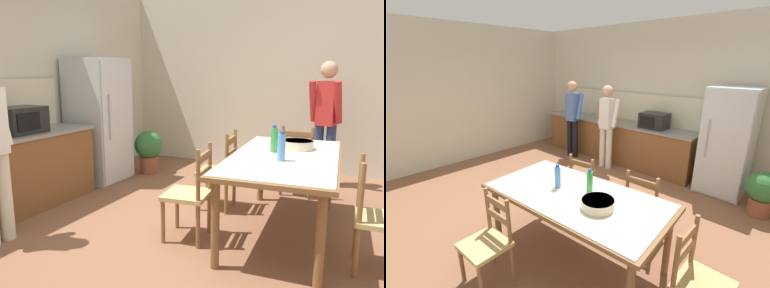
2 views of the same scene
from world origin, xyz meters
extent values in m
plane|color=brown|center=(0.00, 0.00, 0.00)|extent=(8.32, 8.32, 0.00)
cube|color=beige|center=(3.26, 0.00, 1.45)|extent=(0.12, 5.20, 2.90)
cube|color=silver|center=(1.42, 2.20, 0.88)|extent=(0.71, 0.68, 1.76)
cube|color=silver|center=(1.42, 1.85, 0.88)|extent=(0.68, 0.02, 1.69)
cylinder|color=#A5AAB2|center=(1.21, 1.83, 0.97)|extent=(0.02, 0.02, 0.61)
cube|color=black|center=(0.10, 2.21, 1.03)|extent=(0.50, 0.38, 0.30)
cube|color=black|center=(0.05, 2.01, 1.03)|extent=(0.30, 0.01, 0.19)
cylinder|color=brown|center=(-0.17, -1.09, 0.37)|extent=(0.07, 0.07, 0.74)
cylinder|color=brown|center=(1.60, -0.97, 0.37)|extent=(0.07, 0.07, 0.74)
cylinder|color=brown|center=(-0.22, -0.30, 0.37)|extent=(0.07, 0.07, 0.74)
cylinder|color=brown|center=(1.55, -0.18, 0.37)|extent=(0.07, 0.07, 0.74)
cube|color=brown|center=(0.69, -0.64, 0.76)|extent=(2.04, 1.13, 0.04)
cube|color=beige|center=(0.69, -0.64, 0.78)|extent=(1.96, 1.08, 0.01)
cylinder|color=#4C8ED6|center=(0.44, -0.65, 0.91)|extent=(0.07, 0.07, 0.24)
cylinder|color=#2D51B2|center=(0.44, -0.65, 1.04)|extent=(0.04, 0.04, 0.03)
cylinder|color=green|center=(0.78, -0.50, 0.91)|extent=(0.07, 0.07, 0.24)
cylinder|color=#2D51B2|center=(0.78, -0.50, 1.04)|extent=(0.04, 0.04, 0.03)
cylinder|color=beige|center=(1.04, -0.69, 0.83)|extent=(0.32, 0.32, 0.09)
cylinder|color=beige|center=(1.04, -0.69, 0.87)|extent=(0.31, 0.31, 0.02)
cylinder|color=olive|center=(1.24, 0.40, 0.21)|extent=(0.04, 0.04, 0.41)
cylinder|color=olive|center=(0.88, 0.37, 0.21)|extent=(0.04, 0.04, 0.41)
cylinder|color=olive|center=(1.27, 0.07, 0.21)|extent=(0.04, 0.04, 0.41)
cylinder|color=olive|center=(0.91, 0.03, 0.21)|extent=(0.04, 0.04, 0.41)
cube|color=tan|center=(1.08, 0.22, 0.43)|extent=(0.45, 0.44, 0.04)
cylinder|color=olive|center=(1.27, 0.07, 0.68)|extent=(0.04, 0.04, 0.46)
cylinder|color=olive|center=(0.91, 0.03, 0.68)|extent=(0.04, 0.04, 0.46)
cube|color=olive|center=(1.09, 0.05, 0.81)|extent=(0.36, 0.06, 0.07)
cube|color=olive|center=(1.09, 0.05, 0.66)|extent=(0.36, 0.06, 0.07)
cylinder|color=olive|center=(2.18, -0.73, 0.21)|extent=(0.04, 0.04, 0.41)
cylinder|color=olive|center=(2.18, -0.37, 0.21)|extent=(0.04, 0.04, 0.41)
cylinder|color=olive|center=(1.84, -0.72, 0.21)|extent=(0.04, 0.04, 0.41)
cylinder|color=olive|center=(1.84, -0.36, 0.21)|extent=(0.04, 0.04, 0.41)
cube|color=tan|center=(2.01, -0.55, 0.43)|extent=(0.40, 0.42, 0.04)
cylinder|color=olive|center=(1.84, -0.72, 0.68)|extent=(0.04, 0.04, 0.46)
cylinder|color=olive|center=(1.84, -0.36, 0.68)|extent=(0.04, 0.04, 0.46)
cube|color=olive|center=(1.84, -0.54, 0.81)|extent=(0.03, 0.36, 0.07)
cube|color=olive|center=(1.84, -0.54, 0.66)|extent=(0.03, 0.36, 0.07)
cylinder|color=olive|center=(0.35, 0.35, 0.21)|extent=(0.04, 0.04, 0.41)
cylinder|color=olive|center=(-0.01, 0.31, 0.21)|extent=(0.04, 0.04, 0.41)
cylinder|color=olive|center=(0.39, 0.01, 0.21)|extent=(0.04, 0.04, 0.41)
cylinder|color=olive|center=(0.03, -0.03, 0.21)|extent=(0.04, 0.04, 0.41)
cube|color=tan|center=(0.19, 0.16, 0.43)|extent=(0.46, 0.45, 0.04)
cylinder|color=olive|center=(0.39, 0.01, 0.68)|extent=(0.04, 0.04, 0.46)
cylinder|color=olive|center=(0.03, -0.03, 0.68)|extent=(0.04, 0.04, 0.46)
cube|color=olive|center=(0.21, -0.01, 0.81)|extent=(0.36, 0.07, 0.07)
cube|color=olive|center=(0.21, -0.01, 0.66)|extent=(0.36, 0.07, 0.07)
cylinder|color=olive|center=(0.11, -1.33, 0.21)|extent=(0.04, 0.04, 0.41)
cylinder|color=olive|center=(0.47, -1.31, 0.21)|extent=(0.04, 0.04, 0.41)
cube|color=tan|center=(0.30, -1.49, 0.43)|extent=(0.44, 0.42, 0.04)
cylinder|color=olive|center=(0.11, -1.33, 0.68)|extent=(0.04, 0.04, 0.46)
cylinder|color=olive|center=(0.47, -1.31, 0.68)|extent=(0.04, 0.04, 0.46)
cube|color=olive|center=(0.29, -1.32, 0.81)|extent=(0.36, 0.04, 0.07)
cube|color=olive|center=(0.29, -1.32, 0.66)|extent=(0.36, 0.04, 0.07)
cylinder|color=silver|center=(-0.57, 1.68, 0.42)|extent=(0.13, 0.13, 0.84)
cylinder|color=white|center=(-0.49, 1.75, 1.16)|extent=(0.09, 0.23, 0.57)
cylinder|color=navy|center=(2.51, -0.87, 0.42)|extent=(0.13, 0.13, 0.85)
cylinder|color=navy|center=(2.55, -0.71, 0.42)|extent=(0.13, 0.13, 0.85)
cube|color=red|center=(2.53, -0.79, 1.15)|extent=(0.24, 0.28, 0.60)
sphere|color=tan|center=(2.53, -0.79, 1.60)|extent=(0.23, 0.23, 0.23)
cylinder|color=red|center=(2.42, -0.94, 1.17)|extent=(0.25, 0.15, 0.57)
cylinder|color=red|center=(2.50, -0.61, 1.17)|extent=(0.25, 0.15, 0.57)
cylinder|color=brown|center=(2.05, 1.76, 0.13)|extent=(0.28, 0.28, 0.26)
sphere|color=#337038|center=(2.05, 1.76, 0.45)|extent=(0.44, 0.44, 0.44)
camera|label=1|loc=(-2.82, -1.35, 1.56)|focal=35.00mm
camera|label=2|loc=(2.37, -2.38, 2.11)|focal=24.00mm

